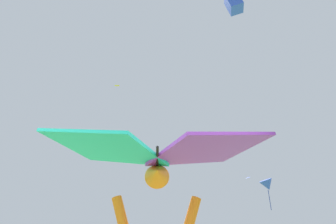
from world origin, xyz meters
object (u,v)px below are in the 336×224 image
at_px(distant_kite_yellow_overhead_distant, 117,85).
at_px(distant_kite_blue_mid_left, 267,185).
at_px(held_stunt_kite, 157,154).
at_px(distant_kite_blue_high_left, 248,178).
at_px(distant_kite_blue_mid_right, 234,3).

height_order(distant_kite_yellow_overhead_distant, distant_kite_blue_mid_left, distant_kite_yellow_overhead_distant).
distance_m(held_stunt_kite, distant_kite_blue_high_left, 32.87).
bearing_deg(distant_kite_blue_mid_left, held_stunt_kite, -106.49).
xyz_separation_m(held_stunt_kite, distant_kite_blue_mid_right, (3.50, 10.94, 14.16)).
xyz_separation_m(distant_kite_blue_high_left, distant_kite_blue_mid_right, (-3.44, -19.92, 5.24)).
distance_m(distant_kite_blue_high_left, distant_kite_blue_mid_right, 20.89).
relative_size(distant_kite_yellow_overhead_distant, distant_kite_blue_mid_left, 0.25).
relative_size(held_stunt_kite, distant_kite_yellow_overhead_distant, 2.90).
relative_size(held_stunt_kite, distant_kite_blue_high_left, 3.01).
xyz_separation_m(held_stunt_kite, distant_kite_yellow_overhead_distant, (-7.74, 26.93, 19.20)).
distance_m(distant_kite_blue_high_left, distant_kite_yellow_overhead_distant, 18.35).
relative_size(distant_kite_blue_high_left, distant_kite_blue_mid_right, 0.49).
distance_m(distant_kite_yellow_overhead_distant, distant_kite_blue_mid_left, 19.87).
distance_m(held_stunt_kite, distant_kite_yellow_overhead_distant, 33.97).
xyz_separation_m(held_stunt_kite, distant_kite_blue_high_left, (6.94, 30.86, 8.92)).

